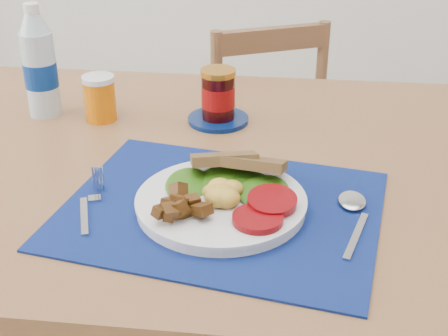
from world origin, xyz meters
name	(u,v)px	position (x,y,z in m)	size (l,w,h in m)	color
table	(201,197)	(0.00, 0.20, 0.67)	(1.40, 0.90, 0.75)	brown
chair_far	(257,118)	(0.06, 0.93, 0.52)	(0.49, 0.48, 1.00)	brown
placemat	(221,209)	(0.06, 0.03, 0.75)	(0.49, 0.38, 0.00)	#040532
breakfast_plate	(217,199)	(0.05, 0.02, 0.77)	(0.26, 0.26, 0.06)	silver
fork	(91,205)	(-0.15, 0.01, 0.76)	(0.04, 0.15, 0.00)	#B2B5BA
spoon	(353,212)	(0.26, 0.04, 0.76)	(0.05, 0.19, 0.01)	#B2B5BA
water_bottle	(40,67)	(-0.36, 0.37, 0.85)	(0.07, 0.07, 0.23)	#ADBFCC
juice_glass	(100,99)	(-0.23, 0.35, 0.79)	(0.06, 0.06, 0.09)	#D46605
jam_on_saucer	(218,99)	(0.01, 0.37, 0.80)	(0.12, 0.12, 0.11)	#051A50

